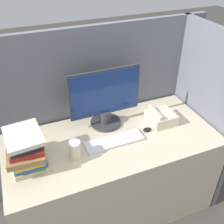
{
  "coord_description": "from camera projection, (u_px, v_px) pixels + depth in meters",
  "views": [
    {
      "loc": [
        -0.55,
        -0.97,
        1.95
      ],
      "look_at": [
        0.01,
        0.39,
        0.94
      ],
      "focal_mm": 42.0,
      "sensor_mm": 36.0,
      "label": 1
    }
  ],
  "objects": [
    {
      "name": "desk",
      "position": [
        112.0,
        174.0,
        2.08
      ],
      "size": [
        1.51,
        0.71,
        0.73
      ],
      "color": "beige",
      "rests_on": "ground_plane"
    },
    {
      "name": "monitor",
      "position": [
        105.0,
        101.0,
        1.91
      ],
      "size": [
        0.53,
        0.23,
        0.45
      ],
      "color": "#333338",
      "rests_on": "desk"
    },
    {
      "name": "cubicle_panel_rear",
      "position": [
        94.0,
        112.0,
        2.18
      ],
      "size": [
        1.91,
        0.04,
        1.43
      ],
      "color": "slate",
      "rests_on": "ground_plane"
    },
    {
      "name": "mouse",
      "position": [
        147.0,
        130.0,
        1.94
      ],
      "size": [
        0.07,
        0.04,
        0.02
      ],
      "color": "black",
      "rests_on": "desk"
    },
    {
      "name": "desk_telephone",
      "position": [
        161.0,
        117.0,
        2.01
      ],
      "size": [
        0.19,
        0.2,
        0.12
      ],
      "color": "beige",
      "rests_on": "desk"
    },
    {
      "name": "book_stack",
      "position": [
        27.0,
        150.0,
        1.6
      ],
      "size": [
        0.25,
        0.32,
        0.24
      ],
      "color": "#C6B78C",
      "rests_on": "desk"
    },
    {
      "name": "coffee_cup",
      "position": [
        75.0,
        150.0,
        1.68
      ],
      "size": [
        0.08,
        0.08,
        0.13
      ],
      "color": "beige",
      "rests_on": "desk"
    },
    {
      "name": "cubicle_panel_right",
      "position": [
        200.0,
        114.0,
        2.15
      ],
      "size": [
        0.04,
        0.77,
        1.43
      ],
      "color": "slate",
      "rests_on": "ground_plane"
    },
    {
      "name": "keyboard",
      "position": [
        114.0,
        141.0,
        1.83
      ],
      "size": [
        0.42,
        0.13,
        0.02
      ],
      "color": "silver",
      "rests_on": "desk"
    }
  ]
}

